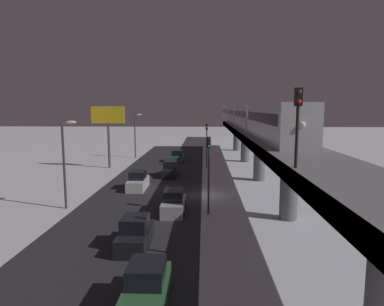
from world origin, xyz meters
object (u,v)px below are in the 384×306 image
sedan_white (138,182)px  sedan_black (170,170)px  rail_signal (298,114)px  traffic_light_mid (207,139)px  subway_train (242,115)px  sedan_silver (174,204)px  sedan_black_2 (135,235)px  traffic_light_near (209,164)px  sedan_green_2 (147,288)px  commercial_billboard (108,121)px  sedan_green (177,157)px

sedan_white → sedan_black: bearing=-111.8°
rail_signal → traffic_light_mid: (4.25, -31.84, -4.25)m
rail_signal → traffic_light_mid: 32.41m
subway_train → traffic_light_mid: subway_train is taller
sedan_silver → sedan_black_2: size_ratio=1.02×
traffic_light_near → traffic_light_mid: (0.00, -21.72, 0.00)m
subway_train → traffic_light_near: bearing=79.2°
sedan_silver → rail_signal: bearing=-55.2°
sedan_white → traffic_light_mid: (-7.50, -13.37, 3.40)m
sedan_green_2 → sedan_white: 21.99m
sedan_black_2 → sedan_white: (2.80, -15.19, 0.00)m
sedan_black → traffic_light_mid: (-4.70, -6.38, 3.40)m
subway_train → traffic_light_mid: size_ratio=11.57×
subway_train → sedan_black_2: subway_train is taller
traffic_light_mid → commercial_billboard: commercial_billboard is taller
sedan_silver → sedan_green: size_ratio=0.90×
rail_signal → sedan_black_2: size_ratio=0.97×
sedan_silver → sedan_green_2: same height
sedan_green → commercial_billboard: bearing=-149.3°
traffic_light_near → commercial_billboard: bearing=-56.0°
commercial_billboard → traffic_light_near: bearing=124.0°
sedan_black_2 → sedan_black: bearing=90.0°
sedan_black_2 → traffic_light_mid: (-4.70, -28.57, 3.40)m
subway_train → traffic_light_near: subway_train is taller
sedan_silver → commercial_billboard: 24.35m
sedan_silver → subway_train: bearing=74.4°
sedan_silver → sedan_black: same height
sedan_green_2 → sedan_black_2: 6.56m
traffic_light_mid → sedan_black_2: bearing=80.7°
traffic_light_near → traffic_light_mid: size_ratio=1.00×
rail_signal → sedan_white: 23.19m
traffic_light_mid → commercial_billboard: (14.13, 0.81, 2.63)m
traffic_light_near → commercial_billboard: (14.13, -20.91, 2.63)m
sedan_green → traffic_light_mid: 7.53m
sedan_green → traffic_light_mid: bearing=-45.6°
sedan_green → sedan_green_2: 39.71m
sedan_black → sedan_green_2: bearing=-86.4°
sedan_green_2 → sedan_black_2: same height
rail_signal → sedan_white: size_ratio=0.93×
sedan_green_2 → sedan_white: bearing=102.1°
subway_train → sedan_green_2: (9.18, 46.21, -6.70)m
subway_train → sedan_green_2: subway_train is taller
commercial_billboard → subway_train: bearing=-149.2°
rail_signal → sedan_green: rail_signal is taller
rail_signal → sedan_green: bearing=-76.3°
rail_signal → sedan_white: bearing=-57.5°
sedan_black → traffic_light_mid: bearing=53.6°
sedan_black → sedan_white: size_ratio=1.02×
sedan_white → sedan_green_2: bearing=102.1°
subway_train → sedan_white: (13.78, 24.71, -6.70)m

